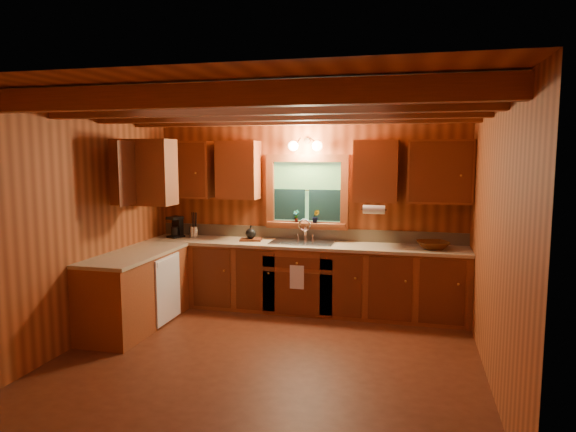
% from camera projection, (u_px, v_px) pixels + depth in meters
% --- Properties ---
extents(room, '(4.20, 4.20, 4.20)m').
position_uv_depth(room, '(269.00, 230.00, 5.07)').
color(room, '#572815').
rests_on(room, ground).
extents(ceiling_beams, '(4.20, 2.54, 0.18)m').
position_uv_depth(ceiling_beams, '(268.00, 109.00, 4.92)').
color(ceiling_beams, brown).
rests_on(ceiling_beams, room).
extents(base_cabinets, '(4.20, 2.22, 0.86)m').
position_uv_depth(base_cabinets, '(260.00, 282.00, 6.53)').
color(base_cabinets, brown).
rests_on(base_cabinets, ground).
extents(countertop, '(4.20, 2.24, 0.04)m').
position_uv_depth(countertop, '(261.00, 247.00, 6.47)').
color(countertop, tan).
rests_on(countertop, base_cabinets).
extents(backsplash, '(4.20, 0.02, 0.16)m').
position_uv_depth(backsplash, '(307.00, 234.00, 6.92)').
color(backsplash, tan).
rests_on(backsplash, room).
extents(dishwasher_panel, '(0.02, 0.60, 0.80)m').
position_uv_depth(dishwasher_panel, '(168.00, 289.00, 6.18)').
color(dishwasher_panel, white).
rests_on(dishwasher_panel, base_cabinets).
extents(upper_cabinets, '(4.19, 1.77, 0.78)m').
position_uv_depth(upper_cabinets, '(257.00, 171.00, 6.51)').
color(upper_cabinets, brown).
rests_on(upper_cabinets, room).
extents(window, '(1.12, 0.08, 1.00)m').
position_uv_depth(window, '(307.00, 193.00, 6.84)').
color(window, brown).
rests_on(window, room).
extents(window_sill, '(1.06, 0.14, 0.04)m').
position_uv_depth(window_sill, '(306.00, 224.00, 6.84)').
color(window_sill, brown).
rests_on(window_sill, room).
extents(wall_sconce, '(0.45, 0.21, 0.17)m').
position_uv_depth(wall_sconce, '(305.00, 146.00, 6.64)').
color(wall_sconce, black).
rests_on(wall_sconce, room).
extents(paper_towel_roll, '(0.27, 0.11, 0.11)m').
position_uv_depth(paper_towel_roll, '(374.00, 210.00, 6.31)').
color(paper_towel_roll, white).
rests_on(paper_towel_roll, upper_cabinets).
extents(dish_towel, '(0.18, 0.01, 0.30)m').
position_uv_depth(dish_towel, '(297.00, 277.00, 6.38)').
color(dish_towel, white).
rests_on(dish_towel, base_cabinets).
extents(sink, '(0.82, 0.48, 0.43)m').
position_uv_depth(sink, '(303.00, 246.00, 6.67)').
color(sink, silver).
rests_on(sink, countertop).
extents(coffee_maker, '(0.17, 0.21, 0.29)m').
position_uv_depth(coffee_maker, '(176.00, 227.00, 7.09)').
color(coffee_maker, black).
rests_on(coffee_maker, countertop).
extents(utensil_crock, '(0.12, 0.12, 0.35)m').
position_uv_depth(utensil_crock, '(194.00, 231.00, 7.08)').
color(utensil_crock, silver).
rests_on(utensil_crock, countertop).
extents(cutting_board, '(0.32, 0.25, 0.03)m').
position_uv_depth(cutting_board, '(251.00, 240.00, 6.83)').
color(cutting_board, '#5C2813').
rests_on(cutting_board, countertop).
extents(teakettle, '(0.14, 0.14, 0.18)m').
position_uv_depth(teakettle, '(251.00, 233.00, 6.82)').
color(teakettle, black).
rests_on(teakettle, cutting_board).
extents(wicker_basket, '(0.48, 0.48, 0.09)m').
position_uv_depth(wicker_basket, '(433.00, 245.00, 6.23)').
color(wicker_basket, '#48230C').
rests_on(wicker_basket, countertop).
extents(potted_plant_left, '(0.10, 0.09, 0.17)m').
position_uv_depth(potted_plant_left, '(296.00, 216.00, 6.86)').
color(potted_plant_left, '#5C2813').
rests_on(potted_plant_left, window_sill).
extents(potted_plant_right, '(0.11, 0.09, 0.18)m').
position_uv_depth(potted_plant_right, '(316.00, 216.00, 6.79)').
color(potted_plant_right, '#5C2813').
rests_on(potted_plant_right, window_sill).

